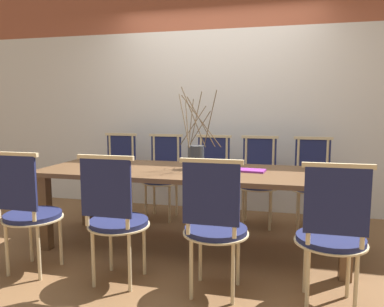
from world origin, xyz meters
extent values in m
plane|color=brown|center=(0.00, 0.00, 0.00)|extent=(16.00, 16.00, 0.00)
cube|color=silver|center=(0.00, 1.38, 1.11)|extent=(12.00, 0.06, 2.22)
cube|color=brown|center=(0.00, 0.00, 0.71)|extent=(2.77, 0.95, 0.04)
cube|color=brown|center=(-1.28, -0.37, 0.34)|extent=(0.09, 0.09, 0.69)
cube|color=brown|center=(1.28, -0.37, 0.34)|extent=(0.09, 0.09, 0.69)
cube|color=brown|center=(-1.28, 0.37, 0.34)|extent=(0.09, 0.09, 0.69)
cube|color=brown|center=(1.28, 0.37, 0.34)|extent=(0.09, 0.09, 0.69)
cylinder|color=#1E234C|center=(-1.09, -0.78, 0.45)|extent=(0.43, 0.43, 0.04)
cylinder|color=beige|center=(-1.09, -0.78, 0.43)|extent=(0.46, 0.46, 0.01)
cylinder|color=beige|center=(-1.23, -0.64, 0.22)|extent=(0.03, 0.03, 0.44)
cylinder|color=beige|center=(-0.95, -0.64, 0.22)|extent=(0.03, 0.03, 0.44)
cylinder|color=beige|center=(-1.23, -0.92, 0.22)|extent=(0.03, 0.03, 0.44)
cylinder|color=beige|center=(-0.95, -0.92, 0.22)|extent=(0.03, 0.03, 0.44)
cylinder|color=beige|center=(-0.94, -0.97, 0.72)|extent=(0.03, 0.03, 0.50)
cube|color=#1E234C|center=(-1.09, -0.97, 0.75)|extent=(0.37, 0.02, 0.40)
cube|color=beige|center=(-1.09, -0.97, 0.96)|extent=(0.41, 0.03, 0.03)
cylinder|color=#1E234C|center=(-0.36, -0.78, 0.45)|extent=(0.43, 0.43, 0.04)
cylinder|color=beige|center=(-0.36, -0.78, 0.43)|extent=(0.46, 0.46, 0.01)
cylinder|color=beige|center=(-0.50, -0.64, 0.22)|extent=(0.03, 0.03, 0.44)
cylinder|color=beige|center=(-0.22, -0.64, 0.22)|extent=(0.03, 0.03, 0.44)
cylinder|color=beige|center=(-0.50, -0.92, 0.22)|extent=(0.03, 0.03, 0.44)
cylinder|color=beige|center=(-0.22, -0.92, 0.22)|extent=(0.03, 0.03, 0.44)
cylinder|color=beige|center=(-0.51, -0.97, 0.72)|extent=(0.03, 0.03, 0.50)
cylinder|color=beige|center=(-0.21, -0.97, 0.72)|extent=(0.03, 0.03, 0.50)
cube|color=#1E234C|center=(-0.36, -0.97, 0.75)|extent=(0.37, 0.02, 0.40)
cube|color=beige|center=(-0.36, -0.97, 0.96)|extent=(0.41, 0.03, 0.03)
cylinder|color=#1E234C|center=(0.36, -0.78, 0.45)|extent=(0.43, 0.43, 0.04)
cylinder|color=beige|center=(0.36, -0.78, 0.43)|extent=(0.46, 0.46, 0.01)
cylinder|color=beige|center=(0.22, -0.64, 0.22)|extent=(0.03, 0.03, 0.44)
cylinder|color=beige|center=(0.50, -0.64, 0.22)|extent=(0.03, 0.03, 0.44)
cylinder|color=beige|center=(0.22, -0.92, 0.22)|extent=(0.03, 0.03, 0.44)
cylinder|color=beige|center=(0.50, -0.92, 0.22)|extent=(0.03, 0.03, 0.44)
cylinder|color=beige|center=(0.21, -0.97, 0.72)|extent=(0.03, 0.03, 0.50)
cylinder|color=beige|center=(0.52, -0.97, 0.72)|extent=(0.03, 0.03, 0.50)
cube|color=#1E234C|center=(0.36, -0.97, 0.75)|extent=(0.37, 0.02, 0.40)
cube|color=beige|center=(0.36, -0.97, 0.96)|extent=(0.41, 0.03, 0.03)
cylinder|color=#1E234C|center=(1.11, -0.78, 0.45)|extent=(0.43, 0.43, 0.04)
cylinder|color=beige|center=(1.11, -0.78, 0.43)|extent=(0.46, 0.46, 0.01)
cylinder|color=beige|center=(0.97, -0.64, 0.22)|extent=(0.03, 0.03, 0.44)
cylinder|color=beige|center=(1.25, -0.64, 0.22)|extent=(0.03, 0.03, 0.44)
cylinder|color=beige|center=(0.97, -0.92, 0.22)|extent=(0.03, 0.03, 0.44)
cylinder|color=beige|center=(1.25, -0.92, 0.22)|extent=(0.03, 0.03, 0.44)
cylinder|color=beige|center=(0.96, -0.97, 0.72)|extent=(0.03, 0.03, 0.50)
cylinder|color=beige|center=(1.26, -0.97, 0.72)|extent=(0.03, 0.03, 0.50)
cube|color=#1E234C|center=(1.11, -0.97, 0.75)|extent=(0.37, 0.02, 0.40)
cube|color=beige|center=(1.11, -0.97, 0.96)|extent=(0.41, 0.03, 0.03)
cylinder|color=#1E234C|center=(-1.14, 0.78, 0.45)|extent=(0.43, 0.43, 0.04)
cylinder|color=beige|center=(-1.14, 0.78, 0.43)|extent=(0.46, 0.46, 0.01)
cylinder|color=beige|center=(-0.99, 0.64, 0.22)|extent=(0.03, 0.03, 0.44)
cylinder|color=beige|center=(-1.28, 0.64, 0.22)|extent=(0.03, 0.03, 0.44)
cylinder|color=beige|center=(-0.99, 0.92, 0.22)|extent=(0.03, 0.03, 0.44)
cylinder|color=beige|center=(-1.28, 0.92, 0.22)|extent=(0.03, 0.03, 0.44)
cylinder|color=beige|center=(-0.98, 0.97, 0.72)|extent=(0.03, 0.03, 0.50)
cylinder|color=beige|center=(-1.29, 0.97, 0.72)|extent=(0.03, 0.03, 0.50)
cube|color=#1E234C|center=(-1.14, 0.97, 0.75)|extent=(0.37, 0.02, 0.40)
cube|color=beige|center=(-1.14, 0.97, 0.96)|extent=(0.41, 0.03, 0.03)
cylinder|color=#1E234C|center=(-0.56, 0.78, 0.45)|extent=(0.43, 0.43, 0.04)
cylinder|color=beige|center=(-0.56, 0.78, 0.43)|extent=(0.46, 0.46, 0.01)
cylinder|color=beige|center=(-0.42, 0.64, 0.22)|extent=(0.03, 0.03, 0.44)
cylinder|color=beige|center=(-0.70, 0.64, 0.22)|extent=(0.03, 0.03, 0.44)
cylinder|color=beige|center=(-0.42, 0.92, 0.22)|extent=(0.03, 0.03, 0.44)
cylinder|color=beige|center=(-0.70, 0.92, 0.22)|extent=(0.03, 0.03, 0.44)
cylinder|color=beige|center=(-0.41, 0.97, 0.72)|extent=(0.03, 0.03, 0.50)
cylinder|color=beige|center=(-0.71, 0.97, 0.72)|extent=(0.03, 0.03, 0.50)
cube|color=#1E234C|center=(-0.56, 0.97, 0.75)|extent=(0.37, 0.02, 0.40)
cube|color=beige|center=(-0.56, 0.97, 0.96)|extent=(0.41, 0.03, 0.03)
cylinder|color=#1E234C|center=(0.02, 0.78, 0.45)|extent=(0.43, 0.43, 0.04)
cylinder|color=beige|center=(0.02, 0.78, 0.43)|extent=(0.46, 0.46, 0.01)
cylinder|color=beige|center=(0.16, 0.64, 0.22)|extent=(0.03, 0.03, 0.44)
cylinder|color=beige|center=(-0.12, 0.64, 0.22)|extent=(0.03, 0.03, 0.44)
cylinder|color=beige|center=(0.16, 0.92, 0.22)|extent=(0.03, 0.03, 0.44)
cylinder|color=beige|center=(-0.12, 0.92, 0.22)|extent=(0.03, 0.03, 0.44)
cylinder|color=beige|center=(0.17, 0.97, 0.72)|extent=(0.03, 0.03, 0.50)
cylinder|color=beige|center=(-0.13, 0.97, 0.72)|extent=(0.03, 0.03, 0.50)
cube|color=#1E234C|center=(0.02, 0.97, 0.75)|extent=(0.37, 0.02, 0.40)
cube|color=beige|center=(0.02, 0.97, 0.96)|extent=(0.41, 0.03, 0.03)
cylinder|color=#1E234C|center=(0.54, 0.78, 0.45)|extent=(0.43, 0.43, 0.04)
cylinder|color=beige|center=(0.54, 0.78, 0.43)|extent=(0.46, 0.46, 0.01)
cylinder|color=beige|center=(0.68, 0.64, 0.22)|extent=(0.03, 0.03, 0.44)
cylinder|color=beige|center=(0.40, 0.64, 0.22)|extent=(0.03, 0.03, 0.44)
cylinder|color=beige|center=(0.68, 0.92, 0.22)|extent=(0.03, 0.03, 0.44)
cylinder|color=beige|center=(0.40, 0.92, 0.22)|extent=(0.03, 0.03, 0.44)
cylinder|color=beige|center=(0.69, 0.97, 0.72)|extent=(0.03, 0.03, 0.50)
cylinder|color=beige|center=(0.39, 0.97, 0.72)|extent=(0.03, 0.03, 0.50)
cube|color=#1E234C|center=(0.54, 0.97, 0.75)|extent=(0.37, 0.02, 0.40)
cube|color=beige|center=(0.54, 0.97, 0.96)|extent=(0.41, 0.03, 0.03)
cylinder|color=#1E234C|center=(1.11, 0.78, 0.45)|extent=(0.43, 0.43, 0.04)
cylinder|color=beige|center=(1.11, 0.78, 0.43)|extent=(0.46, 0.46, 0.01)
cylinder|color=beige|center=(1.25, 0.64, 0.22)|extent=(0.03, 0.03, 0.44)
cylinder|color=beige|center=(0.97, 0.64, 0.22)|extent=(0.03, 0.03, 0.44)
cylinder|color=beige|center=(1.25, 0.92, 0.22)|extent=(0.03, 0.03, 0.44)
cylinder|color=beige|center=(0.97, 0.92, 0.22)|extent=(0.03, 0.03, 0.44)
cylinder|color=beige|center=(1.26, 0.97, 0.72)|extent=(0.03, 0.03, 0.50)
cylinder|color=beige|center=(0.96, 0.97, 0.72)|extent=(0.03, 0.03, 0.50)
cube|color=#1E234C|center=(1.11, 0.97, 0.75)|extent=(0.37, 0.02, 0.40)
cube|color=beige|center=(1.11, 0.97, 0.96)|extent=(0.41, 0.03, 0.03)
cylinder|color=#33383D|center=(0.02, 0.07, 0.83)|extent=(0.15, 0.15, 0.21)
cylinder|color=brown|center=(0.09, -0.04, 1.16)|extent=(0.23, 0.16, 0.44)
cylinder|color=brown|center=(-0.03, 0.08, 1.15)|extent=(0.03, 0.11, 0.43)
cylinder|color=brown|center=(0.02, -0.04, 1.20)|extent=(0.23, 0.01, 0.53)
cylinder|color=brown|center=(0.14, 0.15, 1.19)|extent=(0.17, 0.25, 0.51)
cylinder|color=brown|center=(0.01, 0.12, 1.19)|extent=(0.11, 0.03, 0.49)
cylinder|color=brown|center=(-0.05, 0.04, 1.14)|extent=(0.08, 0.16, 0.40)
cylinder|color=brown|center=(0.11, -0.09, 1.17)|extent=(0.32, 0.19, 0.46)
cylinder|color=brown|center=(0.04, 0.17, 1.10)|extent=(0.21, 0.04, 0.32)
cylinder|color=brown|center=(-0.07, 0.00, 1.18)|extent=(0.15, 0.20, 0.47)
cylinder|color=brown|center=(-0.03, 0.18, 1.12)|extent=(0.23, 0.12, 0.37)
cube|color=#842D8C|center=(0.53, 0.05, 0.73)|extent=(0.26, 0.19, 0.02)
camera|label=1|loc=(0.80, -3.25, 1.30)|focal=35.00mm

